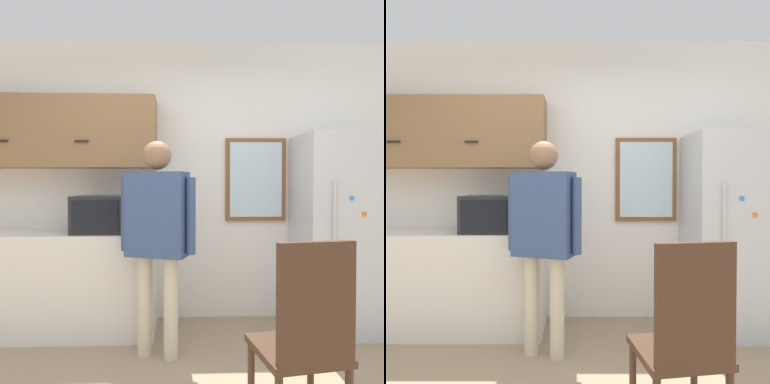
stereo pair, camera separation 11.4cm
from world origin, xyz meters
The scene contains 8 objects.
back_wall centered at (0.00, 1.90, 1.35)m, with size 6.00×0.06×2.70m.
counter centered at (-1.22, 1.56, 0.45)m, with size 1.97×0.63×0.89m.
upper_cabinets centered at (-1.22, 1.70, 1.79)m, with size 1.97×0.36×0.65m.
microwave centered at (-0.66, 1.48, 1.05)m, with size 0.54×0.38×0.32m.
person centered at (-0.19, 1.04, 1.00)m, with size 0.57×0.35×1.64m.
refrigerator centered at (1.44, 1.53, 0.88)m, with size 0.75×0.69×1.76m.
chair centered at (0.61, 0.06, 0.55)m, with size 0.49×0.49×1.04m.
window centered at (0.73, 1.86, 1.36)m, with size 0.59×0.05×0.81m.
Camera 1 is at (-0.04, -1.79, 1.32)m, focal length 35.00 mm.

